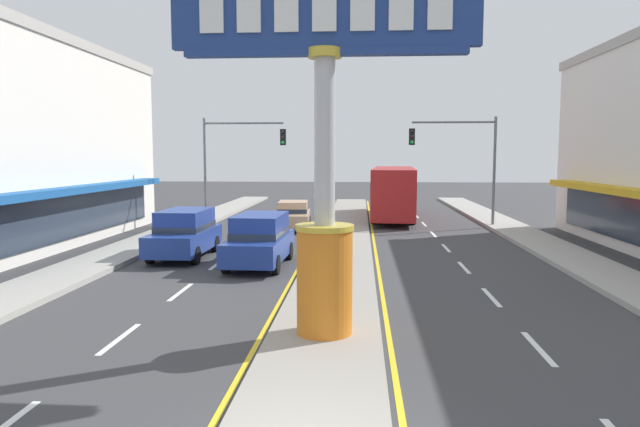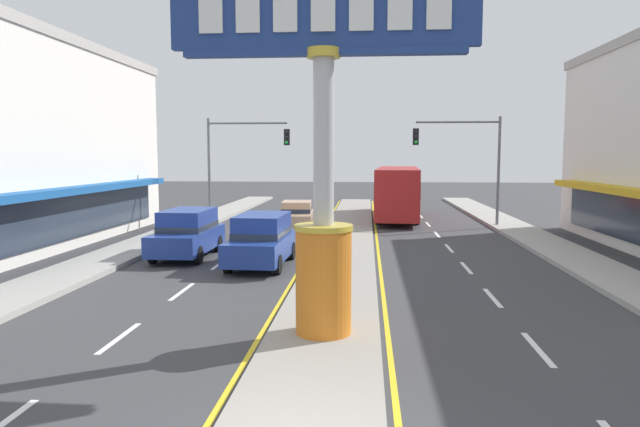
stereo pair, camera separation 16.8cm
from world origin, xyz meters
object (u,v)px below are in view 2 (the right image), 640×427
bus_near_right_lane (398,190)px  suv_far_right_lane (262,239)px  district_sign (324,161)px  sedan_near_left_lane (297,215)px  suv_mid_left_lane (188,233)px  traffic_light_left_side (238,152)px  traffic_light_right_side (467,152)px

bus_near_right_lane → suv_far_right_lane: (-5.82, -16.13, -0.88)m
district_sign → suv_far_right_lane: size_ratio=1.66×
bus_near_right_lane → sedan_near_left_lane: size_ratio=2.58×
district_sign → sedan_near_left_lane: 19.44m
district_sign → suv_mid_left_lane: 12.07m
district_sign → bus_near_right_lane: 24.72m
traffic_light_left_side → suv_mid_left_lane: (0.29, -10.66, -3.26)m
traffic_light_left_side → suv_mid_left_lane: traffic_light_left_side is taller
traffic_light_left_side → district_sign: bearing=-72.5°
bus_near_right_lane → sedan_near_left_lane: bus_near_right_lane is taller
suv_mid_left_lane → sedan_near_left_lane: bearing=70.0°
sedan_near_left_lane → suv_mid_left_lane: suv_mid_left_lane is taller
sedan_near_left_lane → traffic_light_left_side: bearing=155.8°
district_sign → suv_far_right_lane: district_sign is taller
district_sign → suv_mid_left_lane: (-6.21, 9.91, -2.97)m
traffic_light_left_side → suv_far_right_lane: 13.16m
suv_mid_left_lane → bus_near_right_lane: bearing=57.9°
suv_far_right_lane → suv_mid_left_lane: size_ratio=1.01×
district_sign → bus_near_right_lane: size_ratio=0.68×
bus_near_right_lane → suv_far_right_lane: bearing=-109.8°
traffic_light_right_side → suv_far_right_lane: bearing=-128.0°
sedan_near_left_lane → suv_mid_left_lane: size_ratio=0.95×
bus_near_right_lane → suv_far_right_lane: size_ratio=2.43×
suv_far_right_lane → sedan_near_left_lane: bearing=90.0°
district_sign → sedan_near_left_lane: (-2.91, 18.96, -3.17)m
district_sign → suv_mid_left_lane: district_sign is taller
suv_far_right_lane → sedan_near_left_lane: size_ratio=1.06×
traffic_light_right_side → bus_near_right_lane: (-3.58, 4.10, -2.38)m
traffic_light_left_side → suv_mid_left_lane: bearing=-88.5°
traffic_light_left_side → suv_far_right_lane: traffic_light_left_side is taller
traffic_light_left_side → suv_mid_left_lane: 11.15m
traffic_light_right_side → sedan_near_left_lane: traffic_light_right_side is taller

